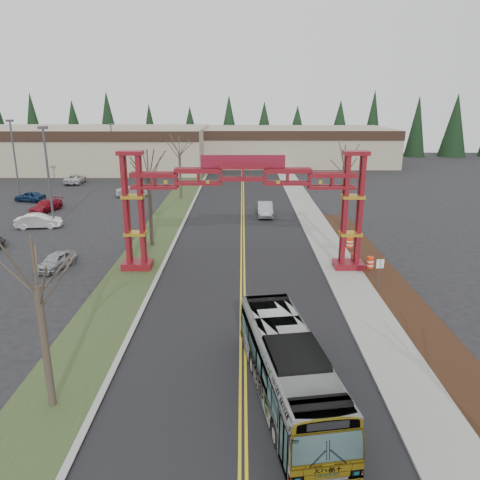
{
  "coord_description": "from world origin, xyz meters",
  "views": [
    {
      "loc": [
        -0.04,
        -15.42,
        12.35
      ],
      "look_at": [
        -0.19,
        14.42,
        3.38
      ],
      "focal_mm": 35.0,
      "sensor_mm": 36.0,
      "label": 1
    }
  ],
  "objects_px": {
    "retail_building_east": "(292,146)",
    "bare_tree_median_mid": "(148,176)",
    "silver_sedan": "(265,209)",
    "barrel_south": "(370,263)",
    "bare_tree_median_near": "(37,287)",
    "parked_car_near_b": "(39,221)",
    "parked_car_mid_b": "(30,196)",
    "street_sign": "(380,268)",
    "parked_car_far_a": "(132,192)",
    "bare_tree_right_far": "(344,166)",
    "light_pole_near": "(48,170)",
    "retail_building_west": "(80,148)",
    "barrel_mid": "(354,259)",
    "parked_car_far_b": "(75,179)",
    "parked_car_mid_a": "(46,206)",
    "light_pole_far": "(112,147)",
    "transit_bus": "(288,367)",
    "light_pole_mid": "(14,154)",
    "gateway_arch": "(243,191)",
    "bare_tree_median_far": "(179,153)",
    "barrel_north": "(350,243)",
    "parked_car_near_a": "(56,261)"
  },
  "relations": [
    {
      "from": "parked_car_near_b",
      "to": "bare_tree_median_mid",
      "type": "bearing_deg",
      "value": -123.85
    },
    {
      "from": "parked_car_mid_a",
      "to": "bare_tree_median_mid",
      "type": "bearing_deg",
      "value": -25.58
    },
    {
      "from": "parked_car_near_b",
      "to": "barrel_north",
      "type": "bearing_deg",
      "value": -111.3
    },
    {
      "from": "parked_car_near_b",
      "to": "light_pole_mid",
      "type": "relative_size",
      "value": 0.44
    },
    {
      "from": "parked_car_far_a",
      "to": "bare_tree_median_mid",
      "type": "relative_size",
      "value": 0.48
    },
    {
      "from": "gateway_arch",
      "to": "light_pole_near",
      "type": "height_order",
      "value": "light_pole_near"
    },
    {
      "from": "parked_car_far_a",
      "to": "light_pole_mid",
      "type": "relative_size",
      "value": 0.4
    },
    {
      "from": "street_sign",
      "to": "parked_car_far_a",
      "type": "bearing_deg",
      "value": 126.68
    },
    {
      "from": "retail_building_east",
      "to": "light_pole_near",
      "type": "bearing_deg",
      "value": -120.21
    },
    {
      "from": "bare_tree_right_far",
      "to": "light_pole_near",
      "type": "distance_m",
      "value": 29.05
    },
    {
      "from": "parked_car_far_b",
      "to": "bare_tree_right_far",
      "type": "height_order",
      "value": "bare_tree_right_far"
    },
    {
      "from": "parked_car_mid_a",
      "to": "parked_car_mid_b",
      "type": "height_order",
      "value": "parked_car_mid_b"
    },
    {
      "from": "parked_car_near_a",
      "to": "street_sign",
      "type": "height_order",
      "value": "street_sign"
    },
    {
      "from": "retail_building_east",
      "to": "bare_tree_median_near",
      "type": "height_order",
      "value": "bare_tree_median_near"
    },
    {
      "from": "silver_sedan",
      "to": "barrel_north",
      "type": "distance_m",
      "value": 13.7
    },
    {
      "from": "parked_car_far_a",
      "to": "light_pole_far",
      "type": "distance_m",
      "value": 17.56
    },
    {
      "from": "retail_building_west",
      "to": "parked_car_near_b",
      "type": "bearing_deg",
      "value": -77.23
    },
    {
      "from": "barrel_south",
      "to": "bare_tree_median_mid",
      "type": "bearing_deg",
      "value": 161.29
    },
    {
      "from": "parked_car_near_b",
      "to": "barrel_south",
      "type": "relative_size",
      "value": 4.39
    },
    {
      "from": "parked_car_near_a",
      "to": "light_pole_mid",
      "type": "bearing_deg",
      "value": 135.33
    },
    {
      "from": "barrel_south",
      "to": "light_pole_far",
      "type": "bearing_deg",
      "value": 125.31
    },
    {
      "from": "transit_bus",
      "to": "light_pole_near",
      "type": "relative_size",
      "value": 1.06
    },
    {
      "from": "street_sign",
      "to": "parked_car_far_b",
      "type": "bearing_deg",
      "value": 129.61
    },
    {
      "from": "parked_car_far_b",
      "to": "transit_bus",
      "type": "bearing_deg",
      "value": 112.95
    },
    {
      "from": "silver_sedan",
      "to": "light_pole_far",
      "type": "relative_size",
      "value": 0.53
    },
    {
      "from": "gateway_arch",
      "to": "retail_building_east",
      "type": "distance_m",
      "value": 62.8
    },
    {
      "from": "retail_building_west",
      "to": "barrel_mid",
      "type": "bearing_deg",
      "value": -53.98
    },
    {
      "from": "retail_building_east",
      "to": "silver_sedan",
      "type": "bearing_deg",
      "value": -99.51
    },
    {
      "from": "light_pole_near",
      "to": "street_sign",
      "type": "distance_m",
      "value": 32.79
    },
    {
      "from": "retail_building_west",
      "to": "light_pole_far",
      "type": "distance_m",
      "value": 13.8
    },
    {
      "from": "bare_tree_median_near",
      "to": "bare_tree_right_far",
      "type": "xyz_separation_m",
      "value": [
        18.0,
        29.45,
        0.67
      ]
    },
    {
      "from": "retail_building_east",
      "to": "light_pole_far",
      "type": "bearing_deg",
      "value": -149.28
    },
    {
      "from": "transit_bus",
      "to": "street_sign",
      "type": "height_order",
      "value": "transit_bus"
    },
    {
      "from": "retail_building_east",
      "to": "parked_car_mid_b",
      "type": "relative_size",
      "value": 9.65
    },
    {
      "from": "retail_building_west",
      "to": "bare_tree_right_far",
      "type": "bearing_deg",
      "value": -45.8
    },
    {
      "from": "silver_sedan",
      "to": "bare_tree_median_near",
      "type": "distance_m",
      "value": 35.54
    },
    {
      "from": "retail_building_west",
      "to": "silver_sedan",
      "type": "xyz_separation_m",
      "value": [
        32.47,
        -36.95,
        -3.01
      ]
    },
    {
      "from": "bare_tree_median_near",
      "to": "bare_tree_median_mid",
      "type": "xyz_separation_m",
      "value": [
        0.0,
        22.56,
        0.77
      ]
    },
    {
      "from": "retail_building_west",
      "to": "barrel_south",
      "type": "height_order",
      "value": "retail_building_west"
    },
    {
      "from": "light_pole_near",
      "to": "bare_tree_right_far",
      "type": "bearing_deg",
      "value": 1.46
    },
    {
      "from": "gateway_arch",
      "to": "bare_tree_median_far",
      "type": "relative_size",
      "value": 2.25
    },
    {
      "from": "parked_car_near_b",
      "to": "bare_tree_median_near",
      "type": "bearing_deg",
      "value": -164.95
    },
    {
      "from": "silver_sedan",
      "to": "barrel_south",
      "type": "relative_size",
      "value": 4.6
    },
    {
      "from": "retail_building_east",
      "to": "bare_tree_median_mid",
      "type": "height_order",
      "value": "bare_tree_median_mid"
    },
    {
      "from": "parked_car_near_b",
      "to": "parked_car_mid_b",
      "type": "relative_size",
      "value": 1.11
    },
    {
      "from": "silver_sedan",
      "to": "parked_car_near_b",
      "type": "bearing_deg",
      "value": -166.87
    },
    {
      "from": "parked_car_mid_a",
      "to": "bare_tree_median_far",
      "type": "xyz_separation_m",
      "value": [
        14.66,
        7.1,
        5.24
      ]
    },
    {
      "from": "bare_tree_median_far",
      "to": "barrel_mid",
      "type": "xyz_separation_m",
      "value": [
        16.61,
        -25.25,
        -5.42
      ]
    },
    {
      "from": "parked_car_far_b",
      "to": "barrel_north",
      "type": "relative_size",
      "value": 5.07
    },
    {
      "from": "retail_building_east",
      "to": "bare_tree_median_near",
      "type": "bearing_deg",
      "value": -102.9
    }
  ]
}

